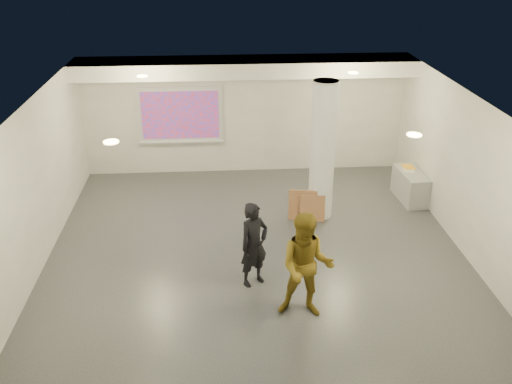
{
  "coord_description": "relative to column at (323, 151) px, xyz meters",
  "views": [
    {
      "loc": [
        -0.68,
        -9.27,
        5.72
      ],
      "look_at": [
        0.0,
        0.4,
        1.25
      ],
      "focal_mm": 40.0,
      "sensor_mm": 36.0,
      "label": 1
    }
  ],
  "objects": [
    {
      "name": "postit_pad",
      "position": [
        2.22,
        0.92,
        -0.8
      ],
      "size": [
        0.25,
        0.33,
        0.03
      ],
      "primitive_type": "cube",
      "rotation": [
        0.0,
        0.0,
        0.02
      ],
      "color": "yellow",
      "rests_on": "credenza"
    },
    {
      "name": "downlight_sw",
      "position": [
        -3.7,
        -3.3,
        1.48
      ],
      "size": [
        0.22,
        0.22,
        0.02
      ],
      "primitive_type": "cylinder",
      "color": "#F1D57C",
      "rests_on": "ceiling"
    },
    {
      "name": "man",
      "position": [
        -0.85,
        -3.49,
        -0.6
      ],
      "size": [
        0.99,
        0.83,
        1.8
      ],
      "primitive_type": "imported",
      "rotation": [
        0.0,
        0.0,
        -0.19
      ],
      "color": "olive",
      "rests_on": "floor"
    },
    {
      "name": "downlight_ne",
      "position": [
        0.7,
        0.7,
        1.48
      ],
      "size": [
        0.22,
        0.22,
        0.02
      ],
      "primitive_type": "cylinder",
      "color": "#F1D57C",
      "rests_on": "ceiling"
    },
    {
      "name": "papers_stack",
      "position": [
        2.18,
        0.76,
        -0.8
      ],
      "size": [
        0.34,
        0.39,
        0.02
      ],
      "primitive_type": "cube",
      "rotation": [
        0.0,
        0.0,
        -0.27
      ],
      "color": "silver",
      "rests_on": "credenza"
    },
    {
      "name": "floor",
      "position": [
        -1.5,
        -1.8,
        -1.5
      ],
      "size": [
        8.0,
        9.0,
        0.01
      ],
      "primitive_type": "cube",
      "color": "#34363B",
      "rests_on": "ground"
    },
    {
      "name": "cardboard_front",
      "position": [
        -0.21,
        -0.27,
        -1.2
      ],
      "size": [
        0.54,
        0.17,
        0.59
      ],
      "primitive_type": "cube",
      "rotation": [
        -0.15,
        0.0,
        -0.07
      ],
      "color": "#9A6642",
      "rests_on": "floor"
    },
    {
      "name": "column",
      "position": [
        0.0,
        0.0,
        0.0
      ],
      "size": [
        0.52,
        0.52,
        3.0
      ],
      "primitive_type": "cylinder",
      "color": "white",
      "rests_on": "floor"
    },
    {
      "name": "downlight_se",
      "position": [
        0.7,
        -3.3,
        1.48
      ],
      "size": [
        0.22,
        0.22,
        0.02
      ],
      "primitive_type": "cylinder",
      "color": "#F1D57C",
      "rests_on": "ceiling"
    },
    {
      "name": "ceiling",
      "position": [
        -1.5,
        -1.8,
        1.5
      ],
      "size": [
        8.0,
        9.0,
        0.01
      ],
      "primitive_type": "cube",
      "color": "white",
      "rests_on": "floor"
    },
    {
      "name": "wall_right",
      "position": [
        2.5,
        -1.8,
        0.0
      ],
      "size": [
        0.01,
        9.0,
        3.0
      ],
      "primitive_type": "cube",
      "color": "beige",
      "rests_on": "floor"
    },
    {
      "name": "downlight_nw",
      "position": [
        -3.7,
        0.7,
        1.48
      ],
      "size": [
        0.22,
        0.22,
        0.02
      ],
      "primitive_type": "cylinder",
      "color": "#F1D57C",
      "rests_on": "ceiling"
    },
    {
      "name": "woman",
      "position": [
        -1.62,
        -2.54,
        -0.73
      ],
      "size": [
        0.68,
        0.62,
        1.55
      ],
      "primitive_type": "imported",
      "rotation": [
        0.0,
        0.0,
        0.58
      ],
      "color": "black",
      "rests_on": "floor"
    },
    {
      "name": "cardboard_back",
      "position": [
        -0.4,
        -0.18,
        -1.16
      ],
      "size": [
        0.63,
        0.21,
        0.68
      ],
      "primitive_type": "cube",
      "rotation": [
        -0.07,
        0.0,
        -0.16
      ],
      "color": "#9A6642",
      "rests_on": "floor"
    },
    {
      "name": "projection_screen",
      "position": [
        -3.1,
        2.65,
        0.03
      ],
      "size": [
        2.1,
        0.13,
        1.42
      ],
      "color": "silver",
      "rests_on": "wall_back"
    },
    {
      "name": "wall_left",
      "position": [
        -5.5,
        -1.8,
        0.0
      ],
      "size": [
        0.01,
        9.0,
        3.0
      ],
      "primitive_type": "cube",
      "color": "beige",
      "rests_on": "floor"
    },
    {
      "name": "wall_front",
      "position": [
        -1.5,
        -6.3,
        0.0
      ],
      "size": [
        8.0,
        0.01,
        3.0
      ],
      "primitive_type": "cube",
      "color": "beige",
      "rests_on": "floor"
    },
    {
      "name": "wall_back",
      "position": [
        -1.5,
        2.7,
        0.0
      ],
      "size": [
        8.0,
        0.01,
        3.0
      ],
      "primitive_type": "cube",
      "color": "beige",
      "rests_on": "floor"
    },
    {
      "name": "credenza",
      "position": [
        2.22,
        0.65,
        -1.16
      ],
      "size": [
        0.57,
        1.21,
        0.69
      ],
      "primitive_type": "cube",
      "rotation": [
        0.0,
        0.0,
        0.07
      ],
      "color": "#929497",
      "rests_on": "floor"
    },
    {
      "name": "soffit_band",
      "position": [
        -1.5,
        2.15,
        1.32
      ],
      "size": [
        8.0,
        1.1,
        0.36
      ],
      "primitive_type": "cube",
      "color": "white",
      "rests_on": "ceiling"
    }
  ]
}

